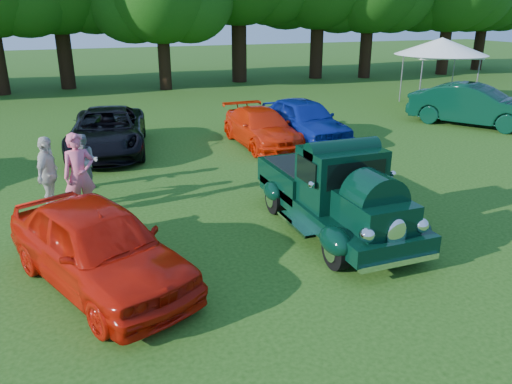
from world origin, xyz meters
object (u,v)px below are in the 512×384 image
object	(u,v)px
spectator_pink	(79,175)
spectator_grey	(85,162)
spectator_white	(48,175)
back_car_blue	(304,120)
canopy_tent	(441,47)
red_convertible	(98,246)
back_car_green	(474,105)
back_car_orange	(262,128)
hero_pickup	(335,194)
back_car_black	(108,131)

from	to	relation	value
spectator_pink	spectator_grey	size ratio (longest dim) A/B	1.32
spectator_pink	spectator_white	world-z (taller)	spectator_pink
back_car_blue	canopy_tent	distance (m)	10.39
red_convertible	back_car_blue	size ratio (longest dim) A/B	0.95
spectator_grey	spectator_white	distance (m)	1.67
spectator_pink	canopy_tent	size ratio (longest dim) A/B	0.35
back_car_green	spectator_white	size ratio (longest dim) A/B	2.80
back_car_blue	spectator_grey	bearing A→B (deg)	-165.03
red_convertible	back_car_orange	world-z (taller)	red_convertible
back_car_green	spectator_white	xyz separation A→B (m)	(-16.39, -3.88, 0.07)
spectator_white	canopy_tent	world-z (taller)	canopy_tent
hero_pickup	spectator_grey	world-z (taller)	hero_pickup
back_car_green	red_convertible	bearing A→B (deg)	174.13
spectator_pink	spectator_white	distance (m)	0.84
hero_pickup	back_car_black	xyz separation A→B (m)	(-4.00, 8.32, -0.09)
hero_pickup	canopy_tent	world-z (taller)	canopy_tent
spectator_grey	canopy_tent	size ratio (longest dim) A/B	0.27
back_car_green	spectator_white	world-z (taller)	spectator_white
hero_pickup	spectator_grey	distance (m)	6.81
back_car_orange	back_car_blue	bearing A→B (deg)	0.19
back_car_blue	spectator_grey	size ratio (longest dim) A/B	3.06
red_convertible	back_car_green	distance (m)	17.43
back_car_blue	spectator_pink	bearing A→B (deg)	-154.03
back_car_blue	spectator_pink	xyz separation A→B (m)	(-7.96, -4.52, 0.20)
spectator_pink	hero_pickup	bearing A→B (deg)	-38.76
back_car_blue	spectator_grey	world-z (taller)	back_car_blue
red_convertible	spectator_grey	world-z (taller)	spectator_grey
back_car_black	canopy_tent	bearing A→B (deg)	20.03
back_car_orange	back_car_blue	xyz separation A→B (m)	(1.67, 0.02, 0.14)
back_car_orange	back_car_green	distance (m)	9.42
hero_pickup	canopy_tent	xyz separation A→B (m)	(12.18, 11.40, 2.05)
spectator_grey	canopy_tent	xyz separation A→B (m)	(17.10, 6.69, 2.13)
back_car_blue	spectator_white	world-z (taller)	spectator_white
spectator_white	red_convertible	bearing A→B (deg)	-150.10
spectator_grey	red_convertible	bearing A→B (deg)	-72.89
hero_pickup	back_car_blue	xyz separation A→B (m)	(2.85, 7.32, -0.04)
hero_pickup	canopy_tent	size ratio (longest dim) A/B	0.87
red_convertible	spectator_white	world-z (taller)	spectator_white
back_car_orange	spectator_pink	xyz separation A→B (m)	(-6.30, -4.49, 0.35)
hero_pickup	back_car_black	world-z (taller)	hero_pickup
canopy_tent	back_car_orange	bearing A→B (deg)	-159.54
hero_pickup	red_convertible	distance (m)	5.02
back_car_green	canopy_tent	xyz separation A→B (m)	(1.58, 4.23, 2.03)
hero_pickup	red_convertible	size ratio (longest dim) A/B	1.11
hero_pickup	spectator_white	distance (m)	6.67
back_car_blue	spectator_grey	xyz separation A→B (m)	(-7.77, -2.61, -0.03)
back_car_green	back_car_orange	bearing A→B (deg)	146.74
back_car_orange	spectator_grey	distance (m)	6.63
spectator_white	back_car_orange	bearing A→B (deg)	-41.93
back_car_blue	back_car_green	distance (m)	7.75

